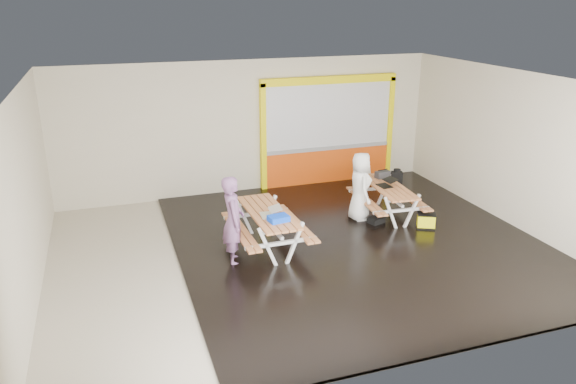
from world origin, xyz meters
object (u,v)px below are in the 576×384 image
object	(u,v)px
laptop_left	(270,213)
laptop_right	(387,184)
backpack	(397,178)
fluke_bag	(426,221)
blue_pouch	(278,218)
person_right	(360,187)
picnic_table_left	(268,221)
dark_case	(376,220)
toolbox	(383,174)
picnic_table_right	(388,193)
person_left	(233,221)

from	to	relation	value
laptop_left	laptop_right	size ratio (longest dim) A/B	1.01
laptop_left	backpack	size ratio (longest dim) A/B	0.96
laptop_right	fluke_bag	bearing A→B (deg)	-62.31
laptop_left	backpack	bearing A→B (deg)	23.42
blue_pouch	fluke_bag	bearing A→B (deg)	6.08
person_right	fluke_bag	distance (m)	1.67
laptop_left	blue_pouch	xyz separation A→B (m)	(0.07, -0.34, -0.00)
picnic_table_left	laptop_right	distance (m)	3.26
laptop_right	dark_case	bearing A→B (deg)	-139.75
picnic_table_left	fluke_bag	distance (m)	3.69
picnic_table_left	fluke_bag	bearing A→B (deg)	-2.68
picnic_table_left	blue_pouch	bearing A→B (deg)	-84.80
picnic_table_left	dark_case	size ratio (longest dim) A/B	6.12
toolbox	fluke_bag	world-z (taller)	toolbox
toolbox	laptop_right	bearing A→B (deg)	-109.48
blue_pouch	toolbox	world-z (taller)	toolbox
dark_case	fluke_bag	distance (m)	1.12
laptop_left	backpack	distance (m)	4.13
blue_pouch	backpack	distance (m)	4.21
blue_pouch	laptop_left	bearing A→B (deg)	101.66
blue_pouch	fluke_bag	world-z (taller)	blue_pouch
picnic_table_right	person_left	size ratio (longest dim) A/B	1.16
fluke_bag	laptop_left	bearing A→B (deg)	-179.23
picnic_table_left	picnic_table_right	distance (m)	3.29
blue_pouch	toolbox	size ratio (longest dim) A/B	1.00
picnic_table_left	person_right	bearing A→B (deg)	18.74
picnic_table_right	backpack	distance (m)	0.86
person_left	person_right	distance (m)	3.50
person_right	backpack	xyz separation A→B (m)	(1.28, 0.58, -0.11)
blue_pouch	person_left	bearing A→B (deg)	166.08
toolbox	fluke_bag	bearing A→B (deg)	-79.04
laptop_left	laptop_right	xyz separation A→B (m)	(3.17, 1.03, -0.06)
picnic_table_left	laptop_left	distance (m)	0.34
laptop_left	laptop_right	bearing A→B (deg)	17.96
person_right	toolbox	distance (m)	1.03
laptop_left	blue_pouch	bearing A→B (deg)	-78.34
person_right	fluke_bag	size ratio (longest dim) A/B	3.39
person_left	person_right	size ratio (longest dim) A/B	1.11
picnic_table_right	fluke_bag	xyz separation A→B (m)	(0.47, -0.96, -0.39)
laptop_left	toolbox	world-z (taller)	laptop_left
picnic_table_right	dark_case	distance (m)	0.74
person_left	toolbox	xyz separation A→B (m)	(4.16, 1.74, -0.02)
picnic_table_left	laptop_left	size ratio (longest dim) A/B	4.89
picnic_table_right	toolbox	world-z (taller)	toolbox
laptop_left	person_right	bearing A→B (deg)	23.02
dark_case	blue_pouch	bearing A→B (deg)	-159.30
toolbox	laptop_left	bearing A→B (deg)	-154.40
person_left	dark_case	world-z (taller)	person_left
laptop_right	backpack	world-z (taller)	laptop_right
person_left	backpack	distance (m)	4.90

